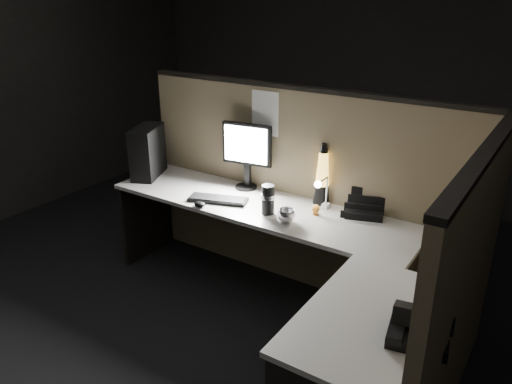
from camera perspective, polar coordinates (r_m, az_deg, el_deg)
The scene contains 17 objects.
floor at distance 3.42m, azimuth -3.26°, elevation -16.70°, with size 6.00×6.00×0.00m, color black.
room_shell at distance 2.72m, azimuth -4.00°, elevation 10.95°, with size 6.00×6.00×6.00m.
partition_back at distance 3.72m, azimuth 4.99°, elevation 0.06°, with size 2.66×0.06×1.50m, color brown.
partition_right at distance 2.64m, azimuth 22.29°, elevation -11.65°, with size 0.06×1.66×1.50m, color brown.
desk at distance 3.19m, azimuth 1.86°, elevation -7.28°, with size 2.60×1.60×0.73m.
pc_tower at distance 4.12m, azimuth -12.29°, elevation 4.51°, with size 0.17×0.39×0.41m, color black.
monitor at distance 3.74m, azimuth -1.05°, elevation 4.89°, with size 0.39×0.17×0.50m.
keyboard at distance 3.60m, azimuth -4.36°, elevation -0.86°, with size 0.42×0.14×0.02m, color black.
mouse at distance 3.52m, azimuth -6.47°, elevation -1.40°, with size 0.09×0.06×0.03m, color black.
clip_lamp at distance 3.40m, azimuth 7.56°, elevation -0.00°, with size 0.05×0.19×0.25m.
organizer at distance 3.45m, azimuth 12.37°, elevation -1.82°, with size 0.31×0.29×0.19m.
lava_lamp at distance 3.52m, azimuth 7.59°, elevation 1.50°, with size 0.12×0.12×0.44m.
travel_mug at distance 3.36m, azimuth 1.38°, elevation -0.87°, with size 0.09×0.09×0.20m, color black.
steel_mug at distance 3.26m, azimuth 3.50°, elevation -2.72°, with size 0.11×0.11×0.09m, color #B7B7BE.
figurine at distance 3.38m, azimuth 6.84°, elevation -1.88°, with size 0.05×0.05×0.05m, color orange.
pinned_paper at distance 3.66m, azimuth 1.04°, elevation 8.98°, with size 0.23×0.00×0.32m, color white.
desk_phone at distance 2.35m, azimuth 18.15°, elevation -14.49°, with size 0.29×0.29×0.15m.
Camera 1 is at (1.61, -2.12, 2.15)m, focal length 35.00 mm.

